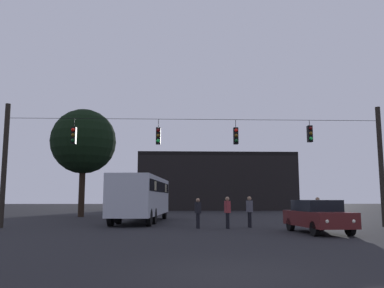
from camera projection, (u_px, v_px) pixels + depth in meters
The scene contains 10 objects.
ground_plane at pixel (190, 218), 32.82m from camera, with size 168.00×168.00×0.00m, color black.
overhead_signal_span at pixel (196, 157), 22.63m from camera, with size 21.61×0.44×6.91m.
city_bus at pixel (142, 194), 27.33m from camera, with size 3.36×11.16×3.00m.
car_near_right at pixel (317, 216), 18.55m from camera, with size 2.16×4.45×1.52m.
pedestrian_crossing_left at pixel (249, 210), 22.07m from camera, with size 0.32×0.41×1.70m.
pedestrian_crossing_center at pixel (228, 211), 21.19m from camera, with size 0.31×0.40×1.68m.
pedestrian_crossing_right at pixel (318, 211), 21.53m from camera, with size 0.26×0.38×1.65m.
pedestrian_near_bus at pixel (198, 211), 21.42m from camera, with size 0.34×0.42×1.60m.
corner_building at pixel (214, 183), 58.56m from camera, with size 21.15×13.24×7.70m.
tree_left_silhouette at pixel (84, 142), 35.52m from camera, with size 5.73×5.73×9.48m.
Camera 1 is at (-1.10, -8.82, 1.60)m, focal length 37.43 mm.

